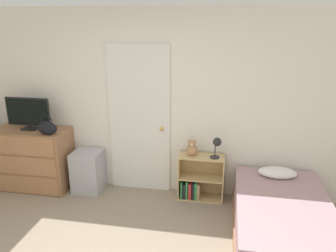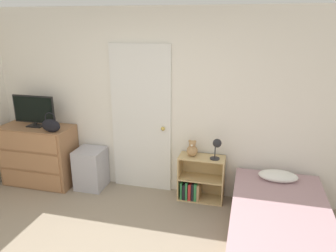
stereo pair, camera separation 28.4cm
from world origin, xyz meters
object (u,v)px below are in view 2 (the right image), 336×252
(tv, at_px, (34,110))
(bed, at_px, (279,225))
(dresser, at_px, (39,155))
(teddy_bear, at_px, (192,149))
(storage_bin, at_px, (91,168))
(desk_lamp, at_px, (217,145))
(bookshelf, at_px, (198,182))
(handbag, at_px, (51,125))

(tv, distance_m, bed, 3.59)
(tv, xyz_separation_m, bed, (3.41, -0.65, -0.90))
(dresser, bearing_deg, teddy_bear, 2.80)
(tv, relative_size, storage_bin, 1.09)
(desk_lamp, bearing_deg, tv, -178.83)
(tv, bearing_deg, storage_bin, 2.80)
(bookshelf, distance_m, bed, 1.27)
(dresser, bearing_deg, desk_lamp, 1.51)
(dresser, bearing_deg, bed, -10.63)
(dresser, relative_size, storage_bin, 1.77)
(tv, bearing_deg, handbag, -24.86)
(storage_bin, bearing_deg, tv, -177.20)
(bookshelf, distance_m, desk_lamp, 0.63)
(bookshelf, bearing_deg, bed, -36.43)
(teddy_bear, distance_m, bed, 1.43)
(tv, distance_m, bookshelf, 2.55)
(handbag, distance_m, storage_bin, 0.85)
(storage_bin, relative_size, teddy_bear, 2.62)
(bookshelf, bearing_deg, storage_bin, -177.88)
(storage_bin, distance_m, bed, 2.69)
(dresser, distance_m, bed, 3.47)
(storage_bin, bearing_deg, teddy_bear, 2.19)
(dresser, height_order, storage_bin, dresser)
(dresser, relative_size, bookshelf, 1.66)
(dresser, bearing_deg, handbag, -23.32)
(storage_bin, height_order, bed, storage_bin)
(dresser, bearing_deg, tv, 116.06)
(tv, distance_m, teddy_bear, 2.34)
(teddy_bear, xyz_separation_m, desk_lamp, (0.33, -0.04, 0.11))
(storage_bin, distance_m, desk_lamp, 1.89)
(bookshelf, height_order, teddy_bear, teddy_bear)
(dresser, xyz_separation_m, bookshelf, (2.38, 0.11, -0.19))
(storage_bin, height_order, teddy_bear, teddy_bear)
(storage_bin, xyz_separation_m, bed, (2.60, -0.69, -0.06))
(handbag, relative_size, storage_bin, 0.48)
(dresser, xyz_separation_m, handbag, (0.37, -0.16, 0.55))
(bookshelf, height_order, desk_lamp, desk_lamp)
(bookshelf, relative_size, desk_lamp, 2.20)
(storage_bin, xyz_separation_m, desk_lamp, (1.82, 0.01, 0.54))
(bookshelf, bearing_deg, handbag, -172.35)
(dresser, distance_m, tv, 0.69)
(desk_lamp, bearing_deg, storage_bin, -179.56)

